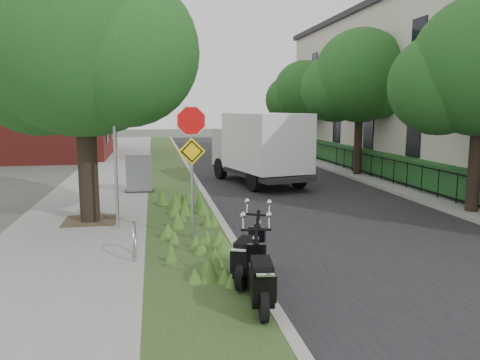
# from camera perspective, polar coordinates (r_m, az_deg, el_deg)

# --- Properties ---
(ground) EXTENTS (120.00, 120.00, 0.00)m
(ground) POSITION_cam_1_polar(r_m,az_deg,el_deg) (10.85, 2.00, -8.13)
(ground) COLOR #4C5147
(ground) RESTS_ON ground
(sidewalk_near) EXTENTS (3.50, 60.00, 0.12)m
(sidewalk_near) POSITION_cam_1_polar(r_m,az_deg,el_deg) (20.46, -15.97, -0.24)
(sidewalk_near) COLOR gray
(sidewalk_near) RESTS_ON ground
(verge) EXTENTS (2.00, 60.00, 0.12)m
(verge) POSITION_cam_1_polar(r_m,az_deg,el_deg) (20.38, -8.26, -0.03)
(verge) COLOR #27481F
(verge) RESTS_ON ground
(kerb_near) EXTENTS (0.20, 60.00, 0.13)m
(kerb_near) POSITION_cam_1_polar(r_m,az_deg,el_deg) (20.44, -5.45, 0.07)
(kerb_near) COLOR #9E9991
(kerb_near) RESTS_ON ground
(road) EXTENTS (7.00, 60.00, 0.01)m
(road) POSITION_cam_1_polar(r_m,az_deg,el_deg) (21.04, 4.08, 0.17)
(road) COLOR black
(road) RESTS_ON ground
(kerb_far) EXTENTS (0.20, 60.00, 0.13)m
(kerb_far) POSITION_cam_1_polar(r_m,az_deg,el_deg) (22.17, 12.87, 0.57)
(kerb_far) COLOR #9E9991
(kerb_far) RESTS_ON ground
(footpath_far) EXTENTS (3.20, 60.00, 0.12)m
(footpath_far) POSITION_cam_1_polar(r_m,az_deg,el_deg) (22.90, 16.78, 0.66)
(footpath_far) COLOR gray
(footpath_far) RESTS_ON ground
(street_tree_main) EXTENTS (6.21, 5.54, 7.66)m
(street_tree_main) POSITION_cam_1_polar(r_m,az_deg,el_deg) (13.22, -19.06, 15.48)
(street_tree_main) COLOR black
(street_tree_main) RESTS_ON ground
(bare_post) EXTENTS (0.08, 0.08, 4.00)m
(bare_post) POSITION_cam_1_polar(r_m,az_deg,el_deg) (12.01, -14.99, 3.54)
(bare_post) COLOR #A5A8AD
(bare_post) RESTS_ON ground
(bike_hoop) EXTENTS (0.06, 0.78, 0.77)m
(bike_hoop) POSITION_cam_1_polar(r_m,az_deg,el_deg) (9.90, -12.76, -7.01)
(bike_hoop) COLOR #A5A8AD
(bike_hoop) RESTS_ON ground
(sign_assembly) EXTENTS (0.94, 0.08, 3.22)m
(sign_assembly) POSITION_cam_1_polar(r_m,az_deg,el_deg) (10.78, -5.92, 4.33)
(sign_assembly) COLOR #A5A8AD
(sign_assembly) RESTS_ON ground
(fence_far) EXTENTS (0.04, 24.00, 1.00)m
(fence_far) POSITION_cam_1_polar(r_m,az_deg,el_deg) (22.38, 14.57, 2.14)
(fence_far) COLOR black
(fence_far) RESTS_ON ground
(hedge_far) EXTENTS (1.00, 24.00, 1.10)m
(hedge_far) POSITION_cam_1_polar(r_m,az_deg,el_deg) (22.69, 16.18, 2.16)
(hedge_far) COLOR #18451F
(hedge_far) RESTS_ON footpath_far
(terrace_houses) EXTENTS (7.40, 26.40, 8.20)m
(terrace_houses) POSITION_cam_1_polar(r_m,az_deg,el_deg) (24.40, 24.22, 10.40)
(terrace_houses) COLOR beige
(terrace_houses) RESTS_ON ground
(brick_building) EXTENTS (9.40, 10.40, 8.30)m
(brick_building) POSITION_cam_1_polar(r_m,az_deg,el_deg) (32.95, -23.58, 9.92)
(brick_building) COLOR maroon
(brick_building) RESTS_ON ground
(far_tree_a) EXTENTS (4.60, 4.10, 6.22)m
(far_tree_a) POSITION_cam_1_polar(r_m,az_deg,el_deg) (15.29, 27.09, 11.50)
(far_tree_a) COLOR black
(far_tree_a) RESTS_ON ground
(far_tree_b) EXTENTS (4.83, 4.31, 6.56)m
(far_tree_b) POSITION_cam_1_polar(r_m,az_deg,el_deg) (22.21, 14.27, 11.67)
(far_tree_b) COLOR black
(far_tree_b) RESTS_ON ground
(far_tree_c) EXTENTS (4.37, 3.89, 5.93)m
(far_tree_c) POSITION_cam_1_polar(r_m,az_deg,el_deg) (29.65, 7.70, 10.27)
(far_tree_c) COLOR black
(far_tree_c) RESTS_ON ground
(scooter_near) EXTENTS (0.48, 1.71, 0.82)m
(scooter_near) POSITION_cam_1_polar(r_m,az_deg,el_deg) (7.26, 2.53, -12.58)
(scooter_near) COLOR black
(scooter_near) RESTS_ON ground
(scooter_far) EXTENTS (0.90, 1.58, 0.81)m
(scooter_far) POSITION_cam_1_polar(r_m,az_deg,el_deg) (8.31, 1.00, -9.75)
(scooter_far) COLOR black
(scooter_far) RESTS_ON ground
(box_truck) EXTENTS (3.34, 5.88, 2.51)m
(box_truck) POSITION_cam_1_polar(r_m,az_deg,el_deg) (19.35, 2.43, 4.29)
(box_truck) COLOR #262628
(box_truck) RESTS_ON ground
(utility_cabinet) EXTENTS (1.04, 0.70, 1.36)m
(utility_cabinet) POSITION_cam_1_polar(r_m,az_deg,el_deg) (17.45, -12.19, 0.75)
(utility_cabinet) COLOR #262628
(utility_cabinet) RESTS_ON ground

